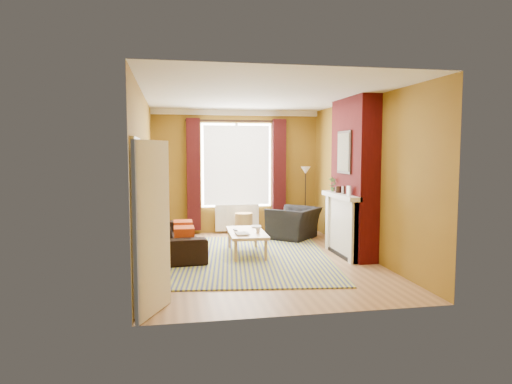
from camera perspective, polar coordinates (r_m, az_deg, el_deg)
ground at (r=7.99m, az=0.33°, el=-8.40°), size 5.50×5.50×0.00m
room_walls at (r=8.19m, az=4.36°, el=1.73°), size 3.82×5.54×2.83m
striped_rug at (r=8.08m, az=-0.64°, el=-8.16°), size 3.16×4.06×0.02m
sofa at (r=8.47m, az=-10.10°, el=-5.46°), size 1.05×2.29×0.65m
armchair at (r=9.80m, az=4.77°, el=-3.91°), size 1.35×1.36×0.67m
coffee_table at (r=8.25m, az=-1.20°, el=-5.26°), size 0.68×1.30×0.43m
wicker_stool at (r=10.17m, az=-1.55°, el=-4.05°), size 0.41×0.41×0.50m
floor_lamp at (r=10.49m, az=6.20°, el=1.42°), size 0.23×0.23×1.52m
book_a at (r=7.91m, az=-2.53°, el=-5.28°), size 0.24×0.32×0.03m
book_b at (r=8.72m, az=-0.57°, el=-4.33°), size 0.21×0.27×0.02m
mug at (r=8.09m, az=0.25°, el=-4.82°), size 0.11×0.11×0.09m
tv_remote at (r=8.35m, az=-2.62°, el=-4.75°), size 0.06×0.15×0.02m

